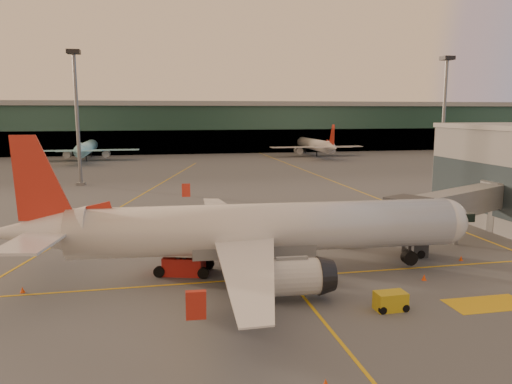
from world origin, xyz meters
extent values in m
plane|color=#4C4F54|center=(0.00, 0.00, 0.00)|extent=(600.00, 600.00, 0.00)
cube|color=gold|center=(0.00, 5.00, 0.01)|extent=(80.00, 0.25, 0.01)
cube|color=gold|center=(-10.00, 45.00, 0.01)|extent=(31.30, 115.98, 0.01)
cube|color=gold|center=(30.00, 70.00, 0.01)|extent=(0.25, 160.00, 0.01)
cube|color=gold|center=(5.00, -8.00, 0.01)|extent=(0.25, 30.00, 0.01)
cube|color=gold|center=(18.00, -4.00, 0.01)|extent=(6.00, 3.00, 0.01)
cube|color=#19382D|center=(0.00, 142.00, 8.00)|extent=(400.00, 18.00, 16.00)
cube|color=gray|center=(0.00, 142.00, 16.80)|extent=(400.00, 20.00, 1.60)
cube|color=black|center=(0.00, 133.50, 4.00)|extent=(400.00, 1.00, 8.00)
cube|color=#2D3D47|center=(33.05, 18.00, 5.00)|extent=(0.30, 21.60, 6.00)
cylinder|color=slate|center=(-20.00, 66.00, 12.50)|extent=(0.70, 0.70, 25.00)
cube|color=black|center=(-20.00, 66.00, 25.20)|extent=(2.40, 2.40, 0.80)
cube|color=slate|center=(-20.00, 66.00, 0.25)|extent=(1.60, 1.60, 0.50)
cylinder|color=slate|center=(55.00, 62.00, 12.50)|extent=(0.70, 0.70, 25.00)
cube|color=black|center=(55.00, 62.00, 25.20)|extent=(2.40, 2.40, 0.80)
cube|color=slate|center=(55.00, 62.00, 0.25)|extent=(1.60, 1.60, 0.50)
cylinder|color=silver|center=(3.37, 5.95, 4.24)|extent=(33.23, 5.99, 4.24)
sphere|color=silver|center=(19.87, 5.08, 4.24)|extent=(4.16, 4.16, 4.16)
cube|color=black|center=(21.08, 5.01, 4.77)|extent=(2.05, 2.86, 0.74)
cone|color=silver|center=(-15.14, 6.94, 4.56)|extent=(7.46, 4.41, 4.03)
cube|color=silver|center=(-14.94, 3.30, 4.67)|extent=(4.68, 7.38, 0.21)
cylinder|color=silver|center=(3.83, -0.53, 1.91)|extent=(4.57, 2.99, 2.76)
cylinder|color=black|center=(0.81, 3.33, 0.95)|extent=(1.99, 1.58, 1.91)
cylinder|color=black|center=(0.81, 3.33, 1.54)|extent=(0.38, 0.38, 1.17)
cube|color=silver|center=(-14.55, 10.54, 4.67)|extent=(4.00, 7.12, 0.21)
cylinder|color=silver|center=(4.52, 12.35, 1.91)|extent=(4.57, 2.99, 2.76)
cylinder|color=black|center=(1.10, 8.84, 0.95)|extent=(1.99, 1.58, 1.91)
cylinder|color=black|center=(1.10, 8.84, 1.54)|extent=(0.38, 0.38, 1.17)
cube|color=slate|center=(2.16, 6.02, 2.86)|extent=(10.65, 3.95, 1.70)
cylinder|color=black|center=(16.65, 5.25, 0.95)|extent=(1.38, 0.92, 1.34)
cube|color=slate|center=(25.62, 11.67, 4.54)|extent=(17.95, 10.97, 2.70)
cube|color=#2D3035|center=(17.75, 7.94, 4.54)|extent=(4.58, 4.58, 3.00)
cube|color=#2D3035|center=(19.25, 8.84, 1.20)|extent=(1.60, 2.40, 2.40)
cylinder|color=black|center=(19.25, 7.74, 0.40)|extent=(0.80, 0.40, 0.80)
cylinder|color=black|center=(19.25, 9.94, 0.40)|extent=(0.80, 0.40, 0.80)
cylinder|color=slate|center=(25.62, 11.67, 1.62)|extent=(0.50, 0.50, 3.24)
cylinder|color=slate|center=(34.00, 16.00, 4.54)|extent=(4.40, 4.40, 3.00)
cylinder|color=slate|center=(34.00, 16.00, 1.62)|extent=(2.40, 2.40, 3.24)
cube|color=#A81B18|center=(-3.63, 7.85, 0.81)|extent=(4.05, 3.47, 1.61)
cube|color=silver|center=(-3.94, 7.94, 3.33)|extent=(6.75, 4.39, 3.01)
cylinder|color=black|center=(-5.86, 7.17, 0.48)|extent=(1.04, 0.64, 0.97)
cylinder|color=black|center=(-2.15, 6.05, 0.48)|extent=(1.04, 0.64, 0.97)
cube|color=gold|center=(10.40, -3.54, 0.67)|extent=(2.26, 1.39, 1.34)
cylinder|color=black|center=(9.52, -4.12, 0.28)|extent=(0.56, 0.29, 0.56)
cylinder|color=black|center=(11.30, -4.08, 0.28)|extent=(0.56, 0.29, 0.56)
cube|color=black|center=(14.34, 13.55, 0.52)|extent=(3.50, 2.41, 1.03)
cube|color=gold|center=(14.34, 13.55, 1.22)|extent=(1.64, 1.77, 0.84)
cylinder|color=black|center=(13.43, 12.55, 0.33)|extent=(0.70, 0.43, 0.66)
cylinder|color=black|center=(15.61, 13.09, 0.33)|extent=(0.70, 0.43, 0.66)
cone|color=#E6450C|center=(22.65, 6.21, 0.24)|extent=(0.38, 0.38, 0.48)
cube|color=#E6450C|center=(22.65, 6.21, 0.01)|extent=(0.32, 0.32, 0.03)
cone|color=#E6450C|center=(-16.53, 5.57, 0.25)|extent=(0.39, 0.39, 0.49)
cube|color=#E6450C|center=(-16.53, 5.57, 0.01)|extent=(0.33, 0.33, 0.03)
cone|color=#E6450C|center=(2.35, -12.35, 0.24)|extent=(0.38, 0.38, 0.49)
cone|color=#E6450C|center=(1.34, 22.41, 0.31)|extent=(0.49, 0.49, 0.63)
cube|color=#E6450C|center=(1.34, 22.41, 0.02)|extent=(0.43, 0.43, 0.03)
cone|color=#E6450C|center=(16.19, 1.80, 0.26)|extent=(0.41, 0.41, 0.52)
cube|color=#E6450C|center=(16.19, 1.80, 0.01)|extent=(0.35, 0.35, 0.03)
camera|label=1|loc=(-6.06, -35.08, 14.20)|focal=35.00mm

